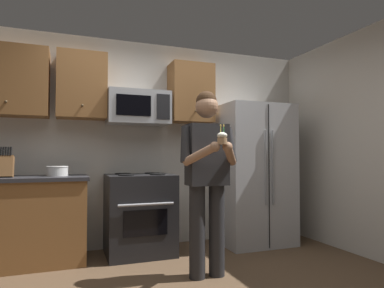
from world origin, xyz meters
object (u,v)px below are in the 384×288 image
Objects in this scene: oven_range at (140,214)px; refrigerator at (254,174)px; person at (207,171)px; bowl_large_white at (58,171)px; microwave at (138,108)px; knife_block at (5,166)px; cupcake at (222,138)px.

oven_range is 1.56m from refrigerator.
person reaches higher than oven_range.
bowl_large_white is (-2.40, 0.08, 0.08)m from refrigerator.
refrigerator reaches higher than oven_range.
refrigerator is at bearing -6.03° from microwave.
person is at bearing -67.25° from microwave.
knife_block is (-2.90, 0.01, 0.14)m from refrigerator.
oven_range is at bearing -90.02° from microwave.
refrigerator reaches higher than bowl_large_white.
oven_range is 0.52× the size of refrigerator.
cupcake is (1.35, -1.34, 0.32)m from bowl_large_white.
microwave is at bearing 6.10° from knife_block.
oven_range is 1.03m from bowl_large_white.
oven_range is at bearing 178.50° from refrigerator.
oven_range is at bearing 115.24° from person.
bowl_large_white is (0.50, 0.07, -0.06)m from knife_block.
microwave is 1.54m from cupcake.
microwave is at bearing 173.97° from refrigerator.
microwave reaches higher than refrigerator.
person is at bearing -26.75° from knife_block.
refrigerator is 1.68m from cupcake.
person is (1.35, -1.01, 0.02)m from bowl_large_white.
microwave is at bearing 107.82° from cupcake.
microwave is 1.72m from refrigerator.
cupcake is (-1.05, -1.25, 0.39)m from refrigerator.
microwave is (0.00, 0.12, 1.26)m from oven_range.
microwave is 1.17m from bowl_large_white.
cupcake is at bearing -44.71° from bowl_large_white.
refrigerator is at bearing -0.19° from knife_block.
microwave is 3.15× the size of bowl_large_white.
bowl_large_white is at bearing 8.49° from knife_block.
knife_block is at bearing -173.90° from microwave.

